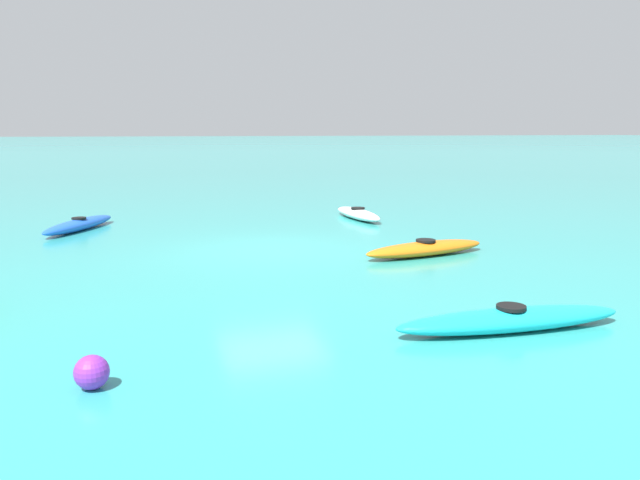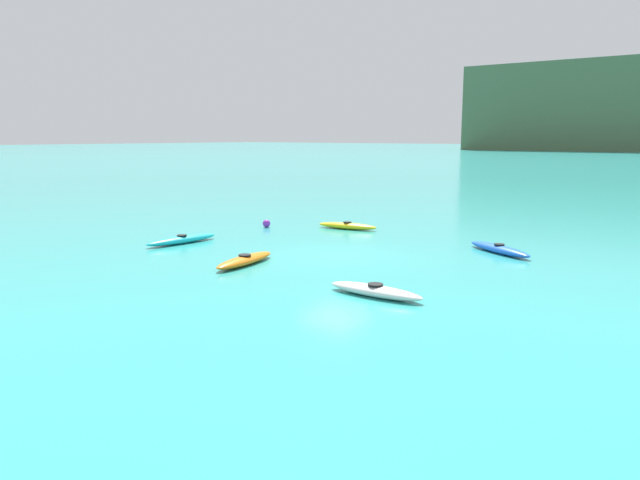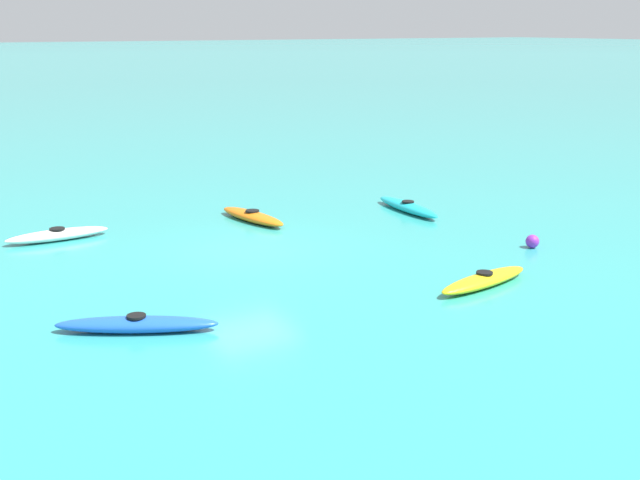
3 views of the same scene
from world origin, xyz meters
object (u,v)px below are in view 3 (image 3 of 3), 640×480
kayak_blue (137,324)px  kayak_yellow (484,280)px  kayak_cyan (408,207)px  kayak_orange (252,216)px  buoy_purple (532,241)px  kayak_white (58,235)px

kayak_blue → kayak_yellow: bearing=170.6°
kayak_blue → kayak_cyan: 13.19m
kayak_orange → buoy_purple: buoy_purple is taller
kayak_blue → kayak_orange: same height
kayak_white → kayak_blue: size_ratio=0.93×
kayak_blue → kayak_cyan: bearing=-151.7°
kayak_orange → kayak_cyan: (-5.20, 1.42, -0.00)m
kayak_yellow → kayak_blue: same height
buoy_purple → kayak_blue: bearing=3.1°
kayak_orange → buoy_purple: size_ratio=8.43×
kayak_orange → kayak_cyan: size_ratio=0.92×
kayak_yellow → kayak_cyan: (-3.34, -7.61, -0.00)m
kayak_blue → kayak_cyan: (-11.62, -6.24, 0.00)m
kayak_white → kayak_orange: bearing=172.7°
kayak_white → buoy_purple: bearing=145.8°
kayak_orange → kayak_cyan: same height
kayak_white → kayak_cyan: 11.44m
kayak_yellow → kayak_blue: size_ratio=0.97×
kayak_white → kayak_orange: (-6.03, 0.78, -0.00)m
kayak_blue → kayak_white: bearing=-92.6°
kayak_yellow → buoy_purple: 4.11m
kayak_yellow → kayak_orange: (1.86, -9.03, 0.00)m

